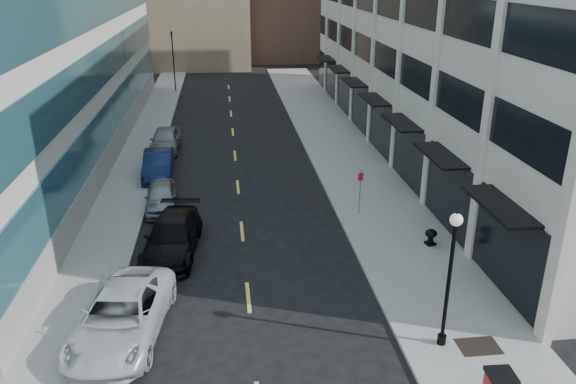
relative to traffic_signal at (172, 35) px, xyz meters
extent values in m
cube|color=gray|center=(13.00, -28.00, -5.64)|extent=(5.00, 80.00, 0.15)
cube|color=gray|center=(-1.00, -28.00, -5.64)|extent=(3.00, 80.00, 0.15)
cube|color=beige|center=(22.50, -21.00, 3.28)|extent=(14.00, 46.00, 18.00)
cube|color=black|center=(15.52, -21.00, -3.72)|extent=(0.18, 46.00, 3.60)
cube|color=black|center=(15.53, -21.00, 0.78)|extent=(0.12, 46.00, 1.80)
cube|color=black|center=(15.53, -21.00, 4.28)|extent=(0.12, 46.00, 1.80)
cube|color=beige|center=(15.50, -38.00, 3.28)|extent=(0.35, 0.60, 18.00)
cube|color=beige|center=(15.50, -32.00, 3.28)|extent=(0.35, 0.60, 18.00)
cube|color=beige|center=(15.50, -26.00, 3.28)|extent=(0.35, 0.60, 18.00)
cube|color=beige|center=(15.50, -20.00, 3.28)|extent=(0.35, 0.60, 18.00)
cube|color=beige|center=(15.50, -14.00, 3.28)|extent=(0.35, 0.60, 18.00)
cube|color=beige|center=(15.50, -8.00, 3.28)|extent=(0.35, 0.60, 18.00)
cube|color=beige|center=(15.50, -2.00, 3.28)|extent=(0.35, 0.60, 18.00)
cube|color=black|center=(14.85, -41.00, -1.82)|extent=(1.30, 4.00, 0.12)
cube|color=black|center=(14.85, -35.00, -1.82)|extent=(1.30, 4.00, 0.12)
cube|color=black|center=(14.85, -29.00, -1.82)|extent=(1.30, 4.00, 0.12)
cube|color=black|center=(14.85, -23.00, -1.82)|extent=(1.30, 4.00, 0.12)
cube|color=black|center=(14.85, -17.00, -1.82)|extent=(1.30, 4.00, 0.12)
cube|color=black|center=(14.85, -11.00, -1.82)|extent=(1.30, 4.00, 0.12)
cube|color=black|center=(14.85, -5.00, -1.82)|extent=(1.30, 4.00, 0.12)
cube|color=gray|center=(-2.46, -21.00, -4.82)|extent=(0.20, 46.00, 1.80)
cube|color=#2D626A|center=(-2.47, -21.00, -2.72)|extent=(0.14, 45.60, 2.40)
cube|color=#2D626A|center=(-2.47, -21.00, 0.78)|extent=(0.14, 45.60, 2.40)
cube|color=#2D626A|center=(-2.47, -21.00, 4.28)|extent=(0.14, 45.60, 2.40)
cube|color=black|center=(13.10, -44.20, -5.56)|extent=(1.40, 1.00, 0.01)
cube|color=#D8CC4C|center=(5.50, -40.00, -5.71)|extent=(0.15, 2.20, 0.01)
cube|color=#D8CC4C|center=(5.50, -34.00, -5.71)|extent=(0.15, 2.20, 0.01)
cube|color=#D8CC4C|center=(5.50, -28.00, -5.71)|extent=(0.15, 2.20, 0.01)
cube|color=#D8CC4C|center=(5.50, -22.00, -5.71)|extent=(0.15, 2.20, 0.01)
cube|color=#D8CC4C|center=(5.50, -16.00, -5.71)|extent=(0.15, 2.20, 0.01)
cube|color=#D8CC4C|center=(5.50, -10.00, -5.71)|extent=(0.15, 2.20, 0.01)
cube|color=#D8CC4C|center=(5.50, -4.00, -5.71)|extent=(0.15, 2.20, 0.01)
cube|color=#D8CC4C|center=(5.50, 2.00, -5.71)|extent=(0.15, 2.20, 0.01)
cylinder|color=black|center=(0.00, 0.00, -2.72)|extent=(0.12, 0.12, 6.00)
imported|color=black|center=(0.00, 0.00, 0.27)|extent=(0.66, 0.66, 1.98)
imported|color=silver|center=(1.01, -42.00, -4.88)|extent=(3.56, 6.37, 1.68)
imported|color=black|center=(2.30, -35.86, -4.92)|extent=(2.79, 5.72, 1.60)
imported|color=gray|center=(1.34, -30.71, -5.02)|extent=(1.87, 4.17, 1.39)
imported|color=#111C41|center=(0.70, -25.57, -4.92)|extent=(1.80, 4.85, 1.59)
imported|color=gray|center=(0.70, -20.41, -4.90)|extent=(2.11, 4.88, 1.64)
cube|color=black|center=(12.37, -47.00, -4.38)|extent=(0.80, 0.80, 0.13)
cylinder|color=black|center=(11.90, -43.89, -5.40)|extent=(0.30, 0.30, 0.34)
cylinder|color=black|center=(11.90, -43.89, -3.22)|extent=(0.13, 0.13, 4.32)
sphere|color=silver|center=(11.90, -43.89, -0.92)|extent=(0.41, 0.41, 0.41)
cone|color=black|center=(11.90, -43.89, -0.68)|extent=(0.11, 0.11, 0.17)
cylinder|color=slate|center=(11.62, -33.00, -4.35)|extent=(0.04, 0.04, 2.44)
cube|color=red|center=(11.62, -33.02, -3.49)|extent=(0.28, 0.10, 0.39)
cube|color=black|center=(14.10, -36.74, -5.51)|extent=(0.51, 0.51, 0.12)
cylinder|color=black|center=(14.10, -36.74, -5.27)|extent=(0.26, 0.26, 0.39)
ellipsoid|color=black|center=(14.10, -36.74, -5.00)|extent=(0.55, 0.55, 0.39)
camera|label=1|loc=(4.85, -59.02, 6.40)|focal=35.00mm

